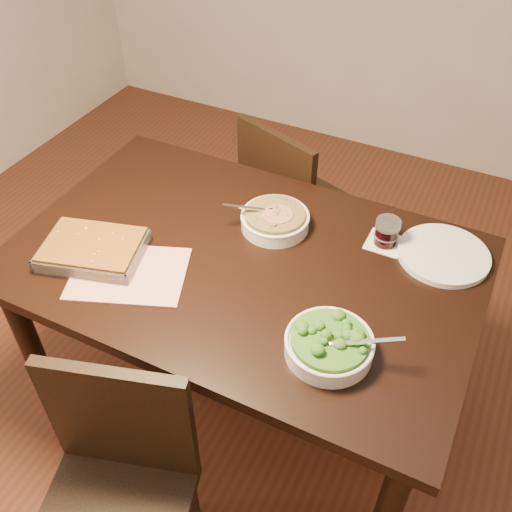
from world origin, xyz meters
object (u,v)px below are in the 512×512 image
at_px(baking_dish, 93,250).
at_px(chair_near, 117,486).
at_px(table, 243,281).
at_px(stew_bowl, 275,219).
at_px(chair_far, 291,201).
at_px(broccoli_bowl, 329,344).
at_px(dinner_plate, 443,255).
at_px(wine_tumbler, 387,231).

height_order(baking_dish, chair_near, chair_near).
xyz_separation_m(table, stew_bowl, (0.02, 0.18, 0.13)).
xyz_separation_m(table, chair_far, (-0.13, 0.67, -0.19)).
height_order(broccoli_bowl, chair_far, broccoli_bowl).
height_order(stew_bowl, baking_dish, stew_bowl).
relative_size(broccoli_bowl, dinner_plate, 0.93).
bearing_deg(broccoli_bowl, baking_dish, 178.04).
relative_size(baking_dish, wine_tumbler, 3.98).
bearing_deg(wine_tumbler, table, -144.66).
relative_size(table, dinner_plate, 5.09).
bearing_deg(chair_near, broccoli_bowl, 31.24).
height_order(stew_bowl, broccoli_bowl, broccoli_bowl).
bearing_deg(broccoli_bowl, chair_near, -132.17).
relative_size(stew_bowl, chair_near, 0.27).
xyz_separation_m(stew_bowl, baking_dish, (-0.43, -0.37, -0.00)).
distance_m(stew_bowl, chair_near, 0.90).
xyz_separation_m(table, dinner_plate, (0.54, 0.27, 0.10)).
bearing_deg(wine_tumbler, dinner_plate, 5.54).
relative_size(stew_bowl, baking_dish, 0.65).
bearing_deg(dinner_plate, broccoli_bowl, -110.32).
relative_size(stew_bowl, chair_far, 0.27).
bearing_deg(broccoli_bowl, table, 148.84).
height_order(broccoli_bowl, baking_dish, broccoli_bowl).
distance_m(table, broccoli_bowl, 0.44).
xyz_separation_m(stew_bowl, broccoli_bowl, (0.34, -0.40, 0.00)).
xyz_separation_m(chair_near, chair_far, (-0.09, 1.33, 0.00)).
height_order(broccoli_bowl, dinner_plate, broccoli_bowl).
bearing_deg(wine_tumbler, broccoli_bowl, -90.59).
distance_m(baking_dish, wine_tumbler, 0.89).
distance_m(baking_dish, chair_far, 0.96).
bearing_deg(dinner_plate, table, -153.05).
bearing_deg(chair_far, wine_tumbler, 158.99).
height_order(table, baking_dish, baking_dish).
bearing_deg(broccoli_bowl, wine_tumbler, 89.41).
distance_m(dinner_plate, chair_far, 0.83).
bearing_deg(stew_bowl, dinner_plate, 10.49).
xyz_separation_m(stew_bowl, dinner_plate, (0.52, 0.10, -0.02)).
xyz_separation_m(baking_dish, chair_near, (0.37, -0.47, -0.31)).
bearing_deg(broccoli_bowl, chair_far, 118.49).
bearing_deg(table, chair_far, 100.51).
bearing_deg(baking_dish, stew_bowl, 24.98).
distance_m(broccoli_bowl, wine_tumbler, 0.47).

